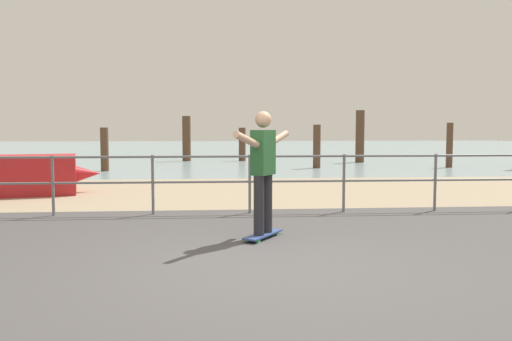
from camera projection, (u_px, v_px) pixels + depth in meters
The scene contains 12 objects.
ground_plane at pixel (278, 299), 4.56m from camera, with size 24.00×10.00×0.04m, color #474444.
beach_strip at pixel (237, 191), 12.51m from camera, with size 24.00×6.00×0.04m, color tan.
sea_surface at pixel (221, 148), 40.32m from camera, with size 72.00×50.00×0.04m, color #849EA3.
railing_fence at pixel (153, 175), 8.94m from camera, with size 13.51×0.05×1.05m.
skateboard at pixel (263, 235), 7.02m from camera, with size 0.61×0.78×0.08m.
skateboarder at pixel (263, 165), 6.94m from camera, with size 0.87×1.26×1.65m.
groyne_post_0 at pixel (105, 150), 18.28m from camera, with size 0.28×0.28×1.56m, color #513826.
groyne_post_1 at pixel (187, 139), 24.09m from camera, with size 0.39×0.39×2.11m, color #513826.
groyne_post_2 at pixel (242, 144), 24.18m from camera, with size 0.32×0.32×1.57m, color #513826.
groyne_post_3 at pixel (317, 147), 19.72m from camera, with size 0.28×0.28×1.67m, color #513826.
groyne_post_4 at pixel (360, 137), 23.07m from camera, with size 0.39×0.39×2.34m, color #513826.
groyne_post_5 at pixel (450, 145), 20.01m from camera, with size 0.25×0.25×1.75m, color #513826.
Camera 1 is at (-0.56, -5.42, 1.49)m, focal length 36.37 mm.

